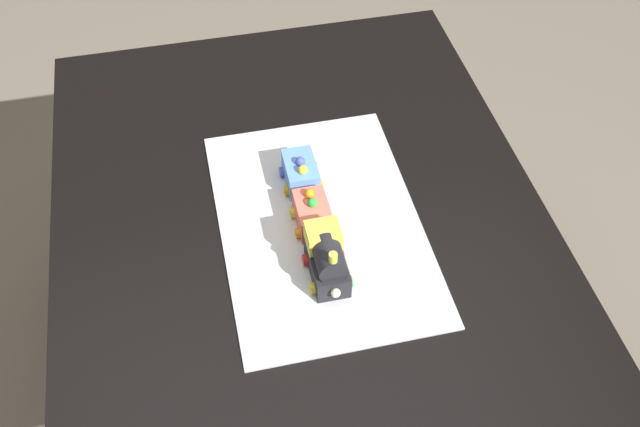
% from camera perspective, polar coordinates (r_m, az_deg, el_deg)
% --- Properties ---
extents(ground_plane, '(8.00, 8.00, 0.00)m').
position_cam_1_polar(ground_plane, '(2.08, -0.83, -14.70)').
color(ground_plane, gray).
extents(dining_table, '(1.40, 1.00, 0.74)m').
position_cam_1_polar(dining_table, '(1.54, -1.08, -4.14)').
color(dining_table, black).
rests_on(dining_table, ground).
extents(cake_board, '(0.60, 0.40, 0.00)m').
position_cam_1_polar(cake_board, '(1.47, 0.00, -0.82)').
color(cake_board, silver).
rests_on(cake_board, dining_table).
extents(cake_locomotive, '(0.14, 0.08, 0.12)m').
position_cam_1_polar(cake_locomotive, '(1.36, 0.56, -3.52)').
color(cake_locomotive, '#232328').
rests_on(cake_locomotive, cake_board).
extents(cake_car_hopper_coral, '(0.10, 0.08, 0.07)m').
position_cam_1_polar(cake_car_hopper_coral, '(1.45, -0.60, -0.01)').
color(cake_car_hopper_coral, '#F27260').
rests_on(cake_car_hopper_coral, cake_board).
extents(cake_car_gondola_sky_blue, '(0.10, 0.08, 0.07)m').
position_cam_1_polar(cake_car_gondola_sky_blue, '(1.53, -1.53, 3.21)').
color(cake_car_gondola_sky_blue, '#669EEA').
rests_on(cake_car_gondola_sky_blue, cake_board).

